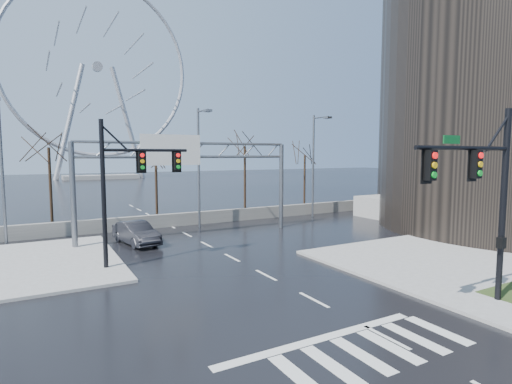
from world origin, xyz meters
TOP-DOWN VIEW (x-y plane):
  - ground at (0.00, 0.00)m, footprint 260.00×260.00m
  - sidewalk_right_ext at (10.00, 2.00)m, footprint 12.00×10.00m
  - sidewalk_far at (-11.00, 12.00)m, footprint 10.00×12.00m
  - tower_podium at (29.00, 8.00)m, footprint 22.00×18.00m
  - barrier_wall at (0.00, 20.00)m, footprint 52.00×0.50m
  - signal_mast_near at (5.14, -4.04)m, footprint 5.52×0.41m
  - signal_mast_far at (-5.87, 8.96)m, footprint 4.72×0.41m
  - sign_gantry at (-0.38, 14.96)m, footprint 16.36×0.40m
  - streetlight_left at (-12.00, 18.16)m, footprint 0.50×2.55m
  - streetlight_mid at (2.00, 18.16)m, footprint 0.50×2.55m
  - streetlight_right at (14.00, 18.16)m, footprint 0.50×2.55m
  - tree_left at (-9.00, 23.50)m, footprint 3.75×3.75m
  - tree_center at (0.00, 24.50)m, footprint 3.25×3.25m
  - tree_right at (9.00, 23.50)m, footprint 3.90×3.90m
  - tree_far_right at (17.00, 24.00)m, footprint 3.40×3.40m
  - ferris_wheel at (5.00, 95.00)m, footprint 45.00×6.00m
  - car at (-4.17, 14.53)m, footprint 2.54×4.96m

SIDE VIEW (x-z plane):
  - ground at x=0.00m, z-range 0.00..0.00m
  - sidewalk_right_ext at x=10.00m, z-range 0.00..0.15m
  - sidewalk_far at x=-11.00m, z-range 0.00..0.15m
  - barrier_wall at x=0.00m, z-range 0.00..1.10m
  - car at x=-4.17m, z-range 0.00..1.56m
  - tower_podium at x=29.00m, z-range 0.00..2.00m
  - signal_mast_far at x=-5.87m, z-range 0.83..8.83m
  - signal_mast_near at x=5.14m, z-range 0.87..8.87m
  - tree_center at x=0.00m, z-range 1.92..8.42m
  - sign_gantry at x=-0.38m, z-range 1.38..8.98m
  - tree_far_right at x=17.00m, z-range 2.01..8.81m
  - streetlight_left at x=-12.00m, z-range 0.89..10.89m
  - streetlight_mid at x=2.00m, z-range 0.89..10.89m
  - streetlight_right at x=14.00m, z-range 0.89..10.89m
  - tree_left at x=-9.00m, z-range 2.23..9.73m
  - tree_right at x=9.00m, z-range 2.32..10.12m
  - ferris_wheel at x=5.00m, z-range 0.68..51.59m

